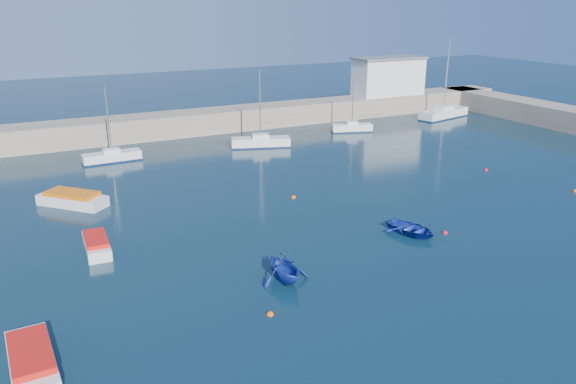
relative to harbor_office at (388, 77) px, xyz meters
name	(u,v)px	position (x,y,z in m)	size (l,w,h in m)	color
ground	(445,309)	(-30.00, -46.00, -5.10)	(220.00, 220.00, 0.00)	#0B2533
back_wall	(184,123)	(-30.00, 0.00, -3.80)	(96.00, 4.50, 2.60)	gray
right_arm	(535,112)	(14.00, -14.00, -3.80)	(4.50, 32.00, 2.60)	gray
harbor_office	(388,77)	(0.00, 0.00, 0.00)	(10.00, 4.00, 5.00)	silver
sailboat_5	(112,157)	(-40.20, -8.89, -4.56)	(5.72, 1.80, 7.48)	silver
sailboat_6	(261,142)	(-24.41, -10.08, -4.52)	(6.66, 3.77, 8.44)	silver
sailboat_7	(352,128)	(-11.27, -8.23, -4.56)	(5.16, 2.87, 6.68)	silver
sailboat_8	(444,113)	(4.81, -6.56, -4.43)	(8.53, 4.11, 10.66)	silver
motorboat_0	(32,361)	(-49.55, -41.93, -4.57)	(1.98, 5.13, 1.13)	silver
motorboat_1	(96,244)	(-45.04, -30.26, -4.63)	(1.58, 4.10, 0.99)	silver
motorboat_2	(72,199)	(-45.34, -20.57, -4.57)	(5.20, 5.35, 1.14)	silver
dinghy_center	(411,229)	(-25.20, -37.20, -4.72)	(2.62, 3.67, 0.76)	navy
dinghy_left	(284,267)	(-36.09, -39.39, -4.24)	(2.83, 3.28, 1.73)	navy
buoy_0	(270,315)	(-38.38, -42.38, -5.10)	(0.39, 0.39, 0.39)	#E8520C
buoy_1	(445,233)	(-23.00, -38.17, -5.10)	(0.39, 0.39, 0.39)	red
buoy_2	(575,192)	(-6.96, -36.17, -5.10)	(0.40, 0.40, 0.40)	#E8520C
buoy_3	(294,198)	(-28.98, -26.82, -5.10)	(0.41, 0.41, 0.41)	#E8520C
buoy_4	(486,170)	(-8.98, -28.10, -5.10)	(0.39, 0.39, 0.39)	red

